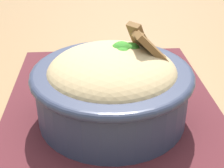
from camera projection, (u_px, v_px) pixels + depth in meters
table at (126, 136)px, 0.51m from camera, size 1.32×0.89×0.73m
placemat at (111, 103)px, 0.47m from camera, size 0.38×0.31×0.00m
bowl at (112, 84)px, 0.41m from camera, size 0.21×0.21×0.12m
fork at (94, 70)px, 0.56m from camera, size 0.02×0.13×0.00m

